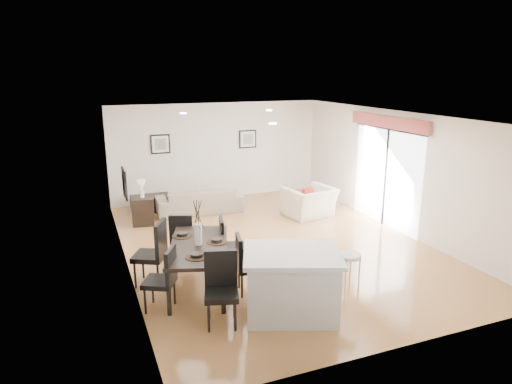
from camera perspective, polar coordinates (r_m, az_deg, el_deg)
name	(u,v)px	position (r m, az deg, el deg)	size (l,w,h in m)	color
ground	(274,245)	(9.70, 2.30, -6.58)	(8.00, 8.00, 0.00)	tan
wall_back	(218,151)	(12.97, -4.83, 5.10)	(6.00, 0.04, 2.70)	silver
wall_front	(405,253)	(6.03, 18.12, -7.31)	(6.00, 0.04, 2.70)	silver
wall_left	(123,197)	(8.55, -16.32, -0.62)	(0.04, 8.00, 2.70)	silver
wall_right	(396,171)	(10.83, 17.07, 2.53)	(0.04, 8.00, 2.70)	silver
ceiling	(276,116)	(9.06, 2.48, 9.51)	(6.00, 8.00, 0.02)	white
sofa	(199,200)	(11.85, -7.11, -1.03)	(2.17, 0.85, 0.63)	gray
armchair	(309,202)	(11.49, 6.67, -1.25)	(1.14, 1.00, 0.74)	beige
courtyard_plant_a	(512,213)	(12.37, 29.40, -2.32)	(0.53, 0.46, 0.59)	#3B5B27
courtyard_plant_b	(435,188)	(14.06, 21.52, 0.51)	(0.34, 0.34, 0.60)	#3B5B27
dining_table	(199,249)	(7.66, -7.18, -7.09)	(1.46, 2.06, 0.78)	black
dining_chair_wnear	(164,276)	(7.13, -11.38, -10.21)	(0.61, 0.61, 1.00)	black
dining_chair_wfar	(154,250)	(7.95, -12.57, -7.04)	(0.68, 0.68, 1.12)	black
dining_chair_enear	(246,261)	(7.50, -1.30, -8.66)	(0.53, 0.53, 0.99)	black
dining_chair_efar	(228,242)	(8.31, -3.56, -6.24)	(0.53, 0.53, 0.99)	black
dining_chair_head	(221,284)	(6.69, -4.37, -11.39)	(0.59, 0.59, 1.06)	black
dining_chair_foot	(182,235)	(8.77, -9.26, -5.36)	(0.55, 0.55, 0.97)	black
vase	(198,225)	(7.51, -7.28, -4.13)	(0.83, 1.36, 0.77)	white
coffee_table	(151,203)	(12.23, -13.03, -1.38)	(0.99, 0.59, 0.40)	black
side_table	(143,211)	(11.17, -13.91, -2.29)	(0.49, 0.49, 0.66)	black
table_lamp	(142,186)	(11.01, -14.11, 0.70)	(0.22, 0.22, 0.42)	white
cushion	(308,195)	(11.29, 6.48, -0.37)	(0.34, 0.11, 0.34)	#AD1816
kitchen_island	(291,283)	(6.93, 4.46, -11.27)	(1.71, 1.53, 0.99)	#B8B9BB
bar_stool	(349,261)	(7.30, 11.50, -8.44)	(0.37, 0.37, 0.81)	silver
framed_print_back_left	(160,144)	(12.53, -11.87, 5.88)	(0.52, 0.04, 0.52)	black
framed_print_back_right	(248,139)	(13.17, -1.05, 6.63)	(0.52, 0.04, 0.52)	black
framed_print_left_wall	(124,183)	(8.29, -16.12, 1.06)	(0.04, 0.52, 0.52)	black
sliding_door	(387,155)	(10.97, 16.04, 4.44)	(0.12, 2.70, 2.57)	white
courtyard	(470,171)	(13.66, 25.13, 2.42)	(6.00, 6.00, 2.00)	gray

